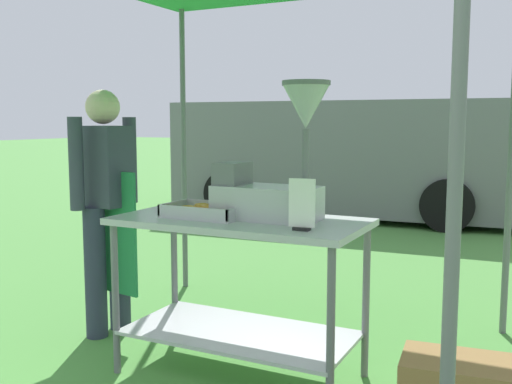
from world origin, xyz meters
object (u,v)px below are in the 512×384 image
at_px(vendor, 106,199).
at_px(van_grey, 346,156).
at_px(donut_tray, 207,212).
at_px(donut_fryer, 275,172).
at_px(donut_cart, 240,262).
at_px(menu_sign, 302,208).

distance_m(vendor, van_grey, 5.66).
distance_m(donut_tray, van_grey, 6.00).
bearing_deg(donut_fryer, donut_cart, -167.73).
bearing_deg(donut_tray, van_grey, 100.73).
relative_size(donut_fryer, vendor, 0.45).
height_order(donut_tray, vendor, vendor).
relative_size(menu_sign, van_grey, 0.05).
distance_m(donut_tray, menu_sign, 0.65).
xyz_separation_m(donut_cart, vendor, (-1.10, 0.20, 0.26)).
xyz_separation_m(donut_fryer, van_grey, (-1.50, 5.81, -0.26)).
distance_m(donut_cart, donut_tray, 0.33).
relative_size(menu_sign, vendor, 0.16).
distance_m(donut_cart, vendor, 1.14).
relative_size(donut_cart, vendor, 0.85).
xyz_separation_m(donut_cart, menu_sign, (0.44, -0.18, 0.35)).
height_order(donut_tray, donut_fryer, donut_fryer).
height_order(donut_fryer, vendor, donut_fryer).
distance_m(donut_cart, van_grey, 6.00).
bearing_deg(donut_cart, van_grey, 102.54).
bearing_deg(vendor, donut_cart, -10.14).
distance_m(donut_tray, donut_fryer, 0.45).
xyz_separation_m(menu_sign, van_grey, (-1.74, 6.04, -0.11)).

